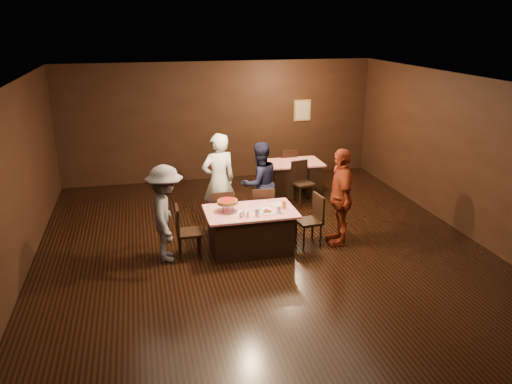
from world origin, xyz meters
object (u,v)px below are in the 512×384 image
pizza_stand (227,202)px  chair_back_near (303,183)px  chair_far_left (221,213)px  chair_far_right (262,209)px  glass_front_right (279,210)px  chair_back_far (286,167)px  diner_red_shirt (340,197)px  diner_navy_hoodie (259,183)px  diner_grey_knit (166,214)px  back_table (294,177)px  chair_end_left (189,232)px  chair_end_right (309,220)px  plate_empty (278,205)px  main_table (251,230)px  glass_front_left (257,213)px  glass_amber (284,205)px  diner_white_jacket (219,181)px

pizza_stand → chair_back_near: bearing=44.8°
chair_far_left → chair_far_right: bearing=178.7°
glass_front_right → chair_far_right: bearing=92.9°
chair_back_far → diner_red_shirt: 3.54m
diner_red_shirt → pizza_stand: 2.07m
glass_front_right → chair_far_left: bearing=130.4°
diner_navy_hoodie → diner_grey_knit: (-1.94, -1.22, -0.00)m
back_table → chair_end_left: chair_end_left is taller
chair_far_right → diner_grey_knit: size_ratio=0.56×
chair_end_right → plate_empty: (-0.55, 0.15, 0.30)m
chair_end_left → plate_empty: chair_end_left is taller
diner_grey_knit → glass_front_right: diner_grey_knit is taller
chair_far_left → diner_grey_knit: size_ratio=0.56×
chair_end_left → diner_grey_knit: diner_grey_knit is taller
main_table → glass_front_left: 0.55m
glass_front_left → glass_front_right: (0.40, 0.05, 0.00)m
main_table → chair_back_far: size_ratio=1.68×
chair_far_left → glass_amber: bearing=140.0°
chair_back_far → pizza_stand: 4.02m
chair_end_right → diner_grey_knit: diner_grey_knit is taller
pizza_stand → main_table: bearing=-7.1°
chair_far_left → diner_white_jacket: size_ratio=0.50×
chair_back_near → chair_end_left: bearing=-154.6°
chair_far_left → pizza_stand: bearing=88.7°
diner_navy_hoodie → chair_end_right: bearing=99.6°
back_table → glass_front_right: 3.37m
back_table → chair_end_left: 4.00m
main_table → diner_grey_knit: 1.55m
chair_end_right → glass_amber: 0.62m
chair_far_right → plate_empty: size_ratio=3.80×
diner_white_jacket → plate_empty: size_ratio=7.66×
chair_back_near → glass_front_left: chair_back_near is taller
main_table → diner_white_jacket: 1.41m
pizza_stand → glass_amber: size_ratio=2.71×
diner_red_shirt → glass_amber: 1.07m
back_table → chair_far_left: bearing=-135.2°
chair_end_right → glass_front_left: size_ratio=6.79×
chair_far_right → pizza_stand: pizza_stand is taller
back_table → chair_far_left: chair_far_left is taller
diner_navy_hoodie → back_table: bearing=-145.6°
diner_navy_hoodie → pizza_stand: 1.45m
chair_end_right → diner_white_jacket: 1.97m
chair_far_right → glass_front_right: chair_far_right is taller
diner_white_jacket → main_table: bearing=91.4°
back_table → chair_far_left: (-2.11, -2.09, 0.09)m
chair_far_right → diner_navy_hoodie: size_ratio=0.56×
glass_front_left → glass_amber: (0.55, 0.25, 0.00)m
diner_red_shirt → chair_back_near: bearing=-170.1°
diner_white_jacket → pizza_stand: (-0.04, -1.19, -0.01)m
back_table → diner_red_shirt: 2.96m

